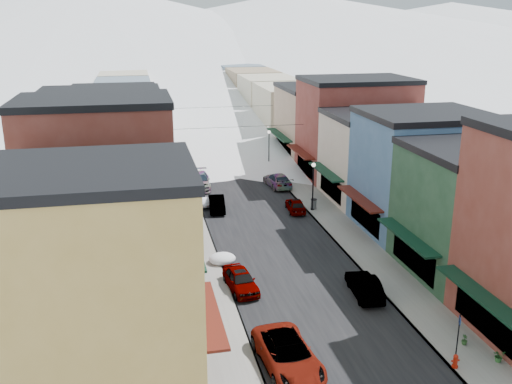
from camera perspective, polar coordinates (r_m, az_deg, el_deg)
name	(u,v)px	position (r m, az deg, el deg)	size (l,w,h in m)	color
road	(211,144)	(85.20, -4.51, 4.83)	(10.00, 160.00, 0.01)	black
sidewalk_left	(166,145)	(84.61, -8.96, 4.63)	(3.20, 160.00, 0.15)	gray
sidewalk_right	(255,141)	(86.26, -0.15, 5.08)	(3.20, 160.00, 0.15)	gray
curb_left	(177,145)	(84.70, -7.91, 4.69)	(0.10, 160.00, 0.15)	slate
curb_right	(244,142)	(85.97, -1.16, 5.03)	(0.10, 160.00, 0.15)	slate
bldg_l_yellow	(94,279)	(29.41, -15.91, -8.37)	(11.30, 8.70, 11.50)	tan
bldg_l_cream	(103,236)	(37.61, -15.05, -4.25)	(11.30, 8.20, 9.50)	beige
bldg_l_brick_near	(99,180)	(44.77, -15.40, 1.18)	(12.30, 8.20, 12.50)	maroon
bldg_l_grayblue	(111,173)	(53.39, -14.27, 1.86)	(11.30, 9.20, 9.00)	slate
bldg_l_brick_far	(103,142)	(61.97, -15.02, 4.83)	(13.30, 9.20, 11.00)	maroon
bldg_l_tan	(116,129)	(71.82, -13.85, 6.14)	(11.30, 11.20, 10.00)	tan
bldg_r_green	(481,210)	(44.07, 21.54, -1.72)	(11.30, 9.20, 9.50)	#22482E
bldg_r_blue	(421,172)	(51.31, 16.20, 1.96)	(11.30, 9.20, 10.50)	#426995
bldg_r_cream	(383,156)	(59.51, 12.58, 3.53)	(12.30, 9.20, 9.00)	beige
bldg_r_brick_far	(355,128)	(67.54, 9.92, 6.36)	(13.30, 9.20, 11.50)	maroon
bldg_r_tan	(320,122)	(76.62, 6.42, 7.00)	(11.30, 11.20, 9.50)	tan
distant_blocks	(194,97)	(107.04, -6.22, 9.47)	(34.00, 55.00, 8.00)	gray
mountain_ridge	(112,25)	(299.90, -14.20, 15.93)	(670.00, 340.00, 34.00)	silver
overhead_cables	(223,116)	(71.87, -3.29, 7.58)	(16.40, 15.04, 0.04)	black
car_white_suv	(288,355)	(31.68, 3.22, -15.94)	(2.71, 5.88, 1.63)	silver
car_silver_sedan	(241,280)	(39.71, -1.54, -8.78)	(1.74, 4.34, 1.48)	gray
car_dark_hatch	(217,204)	(55.49, -3.94, -1.18)	(1.47, 4.21, 1.39)	black
car_silver_wagon	(199,181)	(62.99, -5.70, 1.14)	(2.31, 5.69, 1.65)	#93959A
car_green_sedan	(364,285)	(39.62, 10.79, -9.17)	(1.57, 4.49, 1.48)	black
car_gray_suv	(295,205)	(55.23, 3.96, -1.30)	(1.58, 3.92, 1.34)	gray
car_black_sedan	(278,180)	(63.17, 2.18, 1.20)	(2.12, 5.21, 1.51)	black
car_lane_silver	(201,149)	(78.49, -5.49, 4.30)	(1.80, 4.47, 1.52)	gray
car_lane_white	(218,128)	(93.29, -3.85, 6.40)	(2.60, 5.64, 1.57)	silver
fire_hydrant	(455,361)	(33.42, 19.31, -15.70)	(0.45, 0.34, 0.78)	#B31A09
parking_sign	(458,332)	(33.89, 19.59, -13.03)	(0.12, 0.34, 2.52)	black
trash_can	(314,204)	(55.70, 5.79, -1.19)	(0.59, 0.59, 1.01)	slate
streetlamp_near	(313,180)	(54.77, 5.73, 1.16)	(0.39, 0.39, 4.67)	black
streetlamp_far	(269,144)	(70.64, 1.30, 4.82)	(0.38, 0.38, 4.57)	black
planter_near	(499,356)	(34.74, 23.11, -14.84)	(0.61, 0.53, 0.68)	#316C30
planter_far	(465,340)	(35.63, 20.13, -13.71)	(0.33, 0.33, 0.60)	#2C5325
snow_pile_near	(222,258)	(43.89, -3.39, -6.65)	(2.06, 2.47, 0.87)	white
snow_pile_mid	(203,203)	(56.62, -5.34, -1.06)	(2.41, 2.68, 1.02)	white
snow_pile_far	(197,179)	(65.00, -5.89, 1.33)	(2.40, 2.67, 1.01)	white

